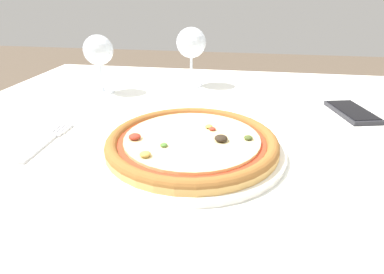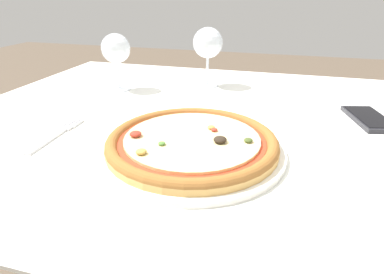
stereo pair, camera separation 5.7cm
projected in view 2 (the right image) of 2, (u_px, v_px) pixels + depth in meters
name	position (u px, v px, depth m)	size (l,w,h in m)	color
dining_table	(221.00, 156.00, 0.76)	(1.26, 0.95, 0.75)	brown
pizza_plate	(192.00, 144.00, 0.57)	(0.33, 0.33, 0.04)	white
fork	(57.00, 134.00, 0.65)	(0.03, 0.17, 0.00)	silver
wine_glass_far_left	(208.00, 44.00, 0.92)	(0.09, 0.09, 0.17)	silver
wine_glass_far_right	(116.00, 50.00, 0.88)	(0.08, 0.08, 0.16)	silver
cell_phone	(369.00, 119.00, 0.71)	(0.10, 0.16, 0.01)	#232328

